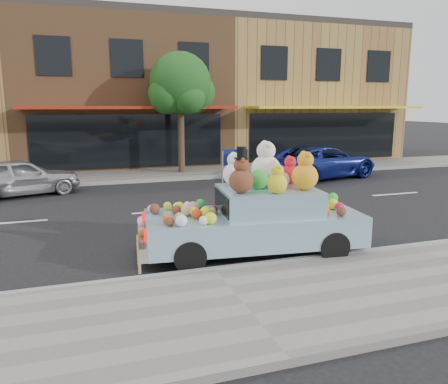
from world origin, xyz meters
name	(u,v)px	position (x,y,z in m)	size (l,w,h in m)	color
ground	(164,211)	(0.00, 0.00, 0.00)	(120.00, 120.00, 0.00)	black
near_sidewalk	(244,307)	(0.00, -6.50, 0.06)	(60.00, 3.00, 0.12)	gray
far_sidewalk	(136,175)	(0.00, 6.50, 0.06)	(60.00, 3.00, 0.12)	gray
near_kerb	(215,271)	(0.00, -5.00, 0.07)	(60.00, 0.12, 0.13)	gray
far_kerb	(140,181)	(0.00, 5.00, 0.07)	(60.00, 0.12, 0.13)	gray
storefront_mid	(120,93)	(0.00, 11.97, 3.64)	(10.00, 9.80, 7.30)	#8D603B
storefront_right	(292,94)	(10.00, 11.97, 3.64)	(10.00, 9.80, 7.30)	olive
street_tree	(181,88)	(2.03, 6.55, 3.69)	(3.00, 2.70, 5.22)	#38281C
car_silver	(20,177)	(-4.15, 3.67, 0.65)	(1.52, 3.79, 1.29)	#AEAFB3
car_blue	(322,162)	(7.39, 3.83, 0.68)	(2.27, 4.92, 1.37)	navy
art_car	(256,215)	(1.13, -4.15, 0.81)	(4.64, 2.22, 2.27)	black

